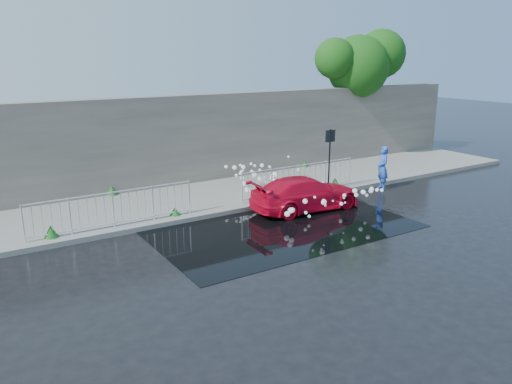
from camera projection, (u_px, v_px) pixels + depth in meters
ground at (286, 239)px, 14.49m from camera, size 90.00×90.00×0.00m
pavement at (208, 197)px, 18.55m from camera, size 30.00×4.00×0.15m
curb at (235, 210)px, 16.91m from camera, size 30.00×0.25×0.16m
retaining_wall at (182, 140)px, 19.85m from camera, size 30.00×0.60×3.50m
puddle at (280, 226)px, 15.56m from camera, size 8.00×5.00×0.01m
sign_post at (330, 150)px, 18.72m from camera, size 0.45×0.06×2.50m
tree at (362, 62)px, 24.26m from camera, size 5.16×3.02×6.41m
railing_left at (113, 208)px, 14.97m from camera, size 5.05×0.05×1.10m
railing_right at (299, 178)px, 18.57m from camera, size 5.05×0.05×1.10m
weeds at (211, 194)px, 17.96m from camera, size 12.17×3.93×0.38m
water_spray at (288, 186)px, 17.63m from camera, size 3.49×5.62×1.03m
red_car at (306, 193)px, 17.12m from camera, size 4.06×1.80×1.16m
person at (383, 168)px, 19.65m from camera, size 0.64×0.75×1.73m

